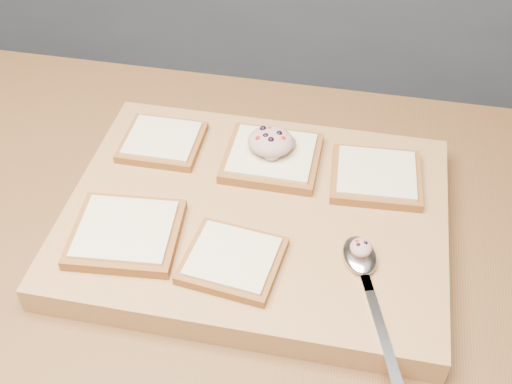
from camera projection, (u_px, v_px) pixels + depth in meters
back_counter at (346, 16)px, 2.11m from camera, size 3.60×0.62×0.94m
cutting_board at (256, 218)px, 0.84m from camera, size 0.48×0.37×0.04m
bread_far_left at (162, 141)px, 0.91m from camera, size 0.11×0.10×0.02m
bread_far_center at (272, 157)px, 0.88m from camera, size 0.13×0.12×0.02m
bread_far_right at (376, 176)px, 0.86m from camera, size 0.12×0.12×0.02m
bread_near_left at (126, 233)px, 0.78m from camera, size 0.14×0.13×0.02m
bread_near_center at (233, 260)px, 0.75m from camera, size 0.12×0.11×0.02m
tuna_salad_dollop at (271, 141)px, 0.87m from camera, size 0.06×0.06×0.03m
spoon at (362, 265)px, 0.75m from camera, size 0.09×0.20×0.01m
spoon_salad at (361, 247)px, 0.75m from camera, size 0.03×0.03×0.02m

